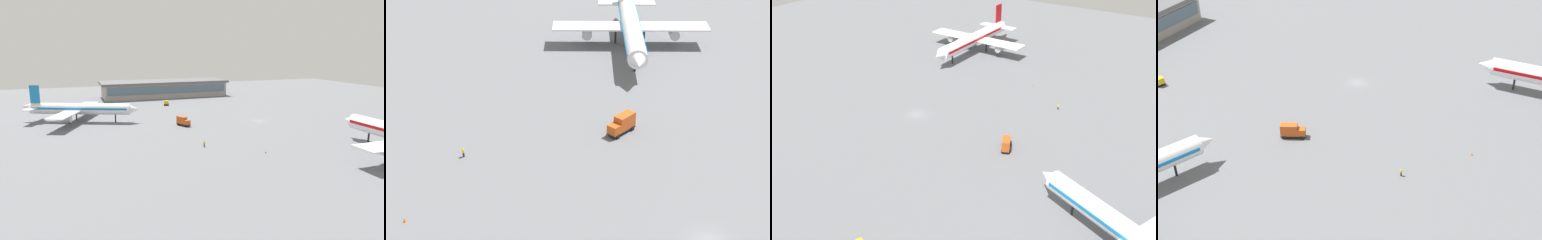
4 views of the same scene
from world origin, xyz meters
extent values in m
plane|color=slate|center=(0.00, 0.00, 0.00)|extent=(288.00, 288.00, 0.00)
cylinder|color=white|center=(-14.02, 53.02, 5.49)|extent=(5.29, 41.63, 4.57)
cone|color=white|center=(-14.40, 30.87, 5.49)|extent=(4.42, 4.65, 4.34)
cone|color=white|center=(-13.63, 75.16, 6.17)|extent=(3.76, 5.78, 3.66)
cube|color=red|center=(-14.02, 53.02, 5.83)|extent=(5.35, 39.97, 0.82)
cube|color=white|center=(-13.98, 55.09, 5.03)|extent=(39.59, 7.33, 0.41)
cylinder|color=#A5A8AD|center=(-2.93, 54.90, 3.43)|extent=(2.61, 5.45, 2.51)
cylinder|color=#A5A8AD|center=(-25.03, 55.28, 3.43)|extent=(2.61, 5.45, 2.51)
cube|color=white|center=(-13.69, 71.71, 5.94)|extent=(15.86, 4.00, 0.33)
cube|color=red|center=(-13.69, 71.71, 11.43)|extent=(0.56, 4.00, 7.31)
cylinder|color=black|center=(-14.27, 38.47, 1.60)|extent=(0.55, 0.55, 3.20)
cylinder|color=black|center=(-10.30, 56.28, 1.60)|extent=(0.55, 0.55, 3.20)
cylinder|color=black|center=(-17.62, 56.40, 1.60)|extent=(0.55, 0.55, 3.20)
cylinder|color=white|center=(64.96, -21.50, 5.08)|extent=(37.06, 18.91, 4.23)
cone|color=white|center=(46.09, -13.50, 5.08)|extent=(5.46, 5.35, 4.02)
cube|color=#1972B2|center=(64.96, -21.50, 5.39)|extent=(35.67, 18.39, 0.76)
cylinder|color=black|center=(52.57, -16.25, 1.48)|extent=(0.51, 0.51, 2.96)
cube|color=black|center=(30.03, -1.97, 0.55)|extent=(4.04, 5.89, 0.30)
cube|color=#BF4C19|center=(29.25, -0.24, 1.50)|extent=(2.47, 2.42, 1.60)
cube|color=#3F596B|center=(28.91, 0.50, 1.82)|extent=(1.49, 0.73, 0.90)
cube|color=#BF4C19|center=(30.40, -2.79, 2.00)|extent=(3.30, 4.25, 2.60)
cylinder|color=black|center=(28.36, -0.58, 0.40)|extent=(0.60, 0.85, 0.80)
cylinder|color=black|center=(30.09, 0.20, 0.40)|extent=(0.60, 0.85, 0.80)
cylinder|color=black|center=(29.97, -4.15, 0.40)|extent=(0.60, 0.85, 0.80)
cylinder|color=black|center=(31.71, -3.37, 0.40)|extent=(0.60, 0.85, 0.80)
cylinder|color=#1E2338|center=(32.75, 25.18, 0.42)|extent=(0.43, 0.43, 0.85)
cylinder|color=yellow|center=(32.75, 25.18, 1.15)|extent=(0.51, 0.51, 0.60)
sphere|color=tan|center=(32.75, 25.18, 1.56)|extent=(0.22, 0.22, 0.22)
cylinder|color=yellow|center=(32.96, 25.07, 1.15)|extent=(0.10, 0.10, 0.54)
cylinder|color=yellow|center=(32.53, 25.29, 1.15)|extent=(0.10, 0.10, 0.54)
cone|color=#EA590C|center=(19.40, 36.30, 0.30)|extent=(0.44, 0.44, 0.60)
camera|label=1|loc=(67.14, 110.52, 27.75)|focal=31.25mm
camera|label=2|loc=(-46.91, 37.80, 50.24)|focal=53.48mm
camera|label=3|loc=(69.65, -81.57, 57.43)|focal=39.17mm
camera|label=4|loc=(114.74, 53.11, 67.37)|focal=49.78mm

